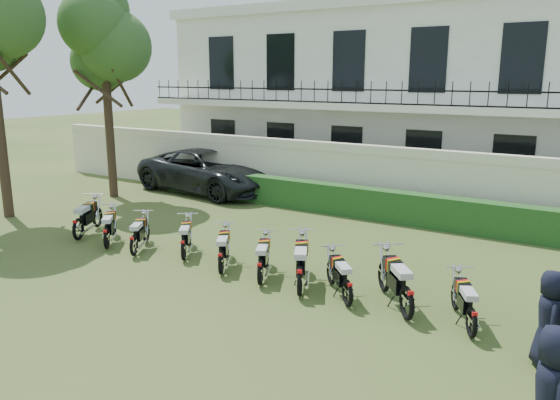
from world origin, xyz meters
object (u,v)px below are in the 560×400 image
Objects in this scene: officer_0 at (553,396)px; officer_3 at (550,319)px; motorcycle_7 at (348,286)px; motorcycle_6 at (300,274)px; motorcycle_2 at (134,240)px; motorcycle_9 at (472,315)px; motorcycle_4 at (221,257)px; motorcycle_0 at (78,224)px; tree_west_near at (104,39)px; motorcycle_8 at (407,295)px; motorcycle_3 at (183,244)px; motorcycle_5 at (260,267)px; motorcycle_1 at (106,233)px; suv at (209,171)px.

officer_3 is (-0.30, 2.48, -0.08)m from officer_0.
motorcycle_6 is at bearing 140.21° from motorcycle_7.
motorcycle_2 is 0.98× the size of motorcycle_9.
motorcycle_4 is 2.20m from motorcycle_6.
motorcycle_0 is at bearing 151.36° from motorcycle_6.
tree_west_near is 7.99m from motorcycle_0.
motorcycle_8 reaches higher than motorcycle_2.
motorcycle_6 is 5.79m from officer_0.
motorcycle_0 is 5.10m from motorcycle_4.
motorcycle_6 is 1.17× the size of motorcycle_9.
motorcycle_2 is 0.93× the size of motorcycle_8.
motorcycle_5 is (2.57, -0.34, 0.01)m from motorcycle_3.
motorcycle_6 is (1.05, -0.07, 0.07)m from motorcycle_5.
motorcycle_7 is at bearing -27.73° from motorcycle_5.
motorcycle_1 is (1.30, -0.11, -0.04)m from motorcycle_0.
officer_0 is at bearing -52.26° from motorcycle_5.
motorcycle_2 is at bearing 153.91° from motorcycle_5.
motorcycle_2 reaches higher than motorcycle_9.
suv is (-1.19, 7.21, 0.35)m from motorcycle_0.
tree_west_near is at bearing 101.25° from motorcycle_0.
motorcycle_3 is 1.10× the size of motorcycle_7.
officer_0 is 1.10× the size of officer_3.
motorcycle_0 is 7.30m from motorcycle_6.
motorcycle_1 is at bearing -154.83° from suv.
officer_0 is (12.37, -2.89, 0.38)m from motorcycle_0.
motorcycle_6 is at bearing -41.66° from motorcycle_3.
officer_3 is at bearing -48.10° from motorcycle_7.
motorcycle_0 is at bearing 134.61° from motorcycle_1.
motorcycle_0 is at bearing 152.31° from motorcycle_5.
tree_west_near is 10.15m from motorcycle_3.
motorcycle_5 is 10.39m from suv.
suv is (-3.55, 7.33, 0.41)m from motorcycle_2.
motorcycle_0 is at bearing 57.58° from officer_0.
motorcycle_5 is (6.25, -0.04, -0.05)m from motorcycle_0.
motorcycle_5 is 1.01× the size of officer_3.
motorcycle_5 is at bearing 136.88° from motorcycle_7.
officer_0 reaches higher than motorcycle_0.
motorcycle_9 is 1.33m from officer_3.
motorcycle_5 is 0.88× the size of motorcycle_6.
motorcycle_1 is 2.41m from motorcycle_3.
motorcycle_6 is (7.30, -0.11, 0.01)m from motorcycle_0.
officer_3 reaches higher than motorcycle_9.
motorcycle_0 is at bearing 136.91° from motorcycle_7.
motorcycle_5 is at bearing 151.44° from motorcycle_9.
motorcycle_6 is 1.08m from motorcycle_7.
motorcycle_2 is 9.73m from officer_3.
officer_3 reaches higher than motorcycle_3.
suv is at bearing 71.24° from motorcycle_0.
tree_west_near is 9.43m from motorcycle_2.
motorcycle_3 is (2.38, 0.41, -0.02)m from motorcycle_1.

